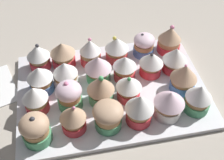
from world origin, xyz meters
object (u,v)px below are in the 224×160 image
(cupcake_5, at_px, (39,56))
(cupcake_15, at_px, (69,95))
(cupcake_2, at_px, (117,48))
(cupcake_21, at_px, (73,118))
(cupcake_14, at_px, (101,89))
(cupcake_0, at_px, (170,39))
(cupcake_4, at_px, (63,54))
(cupcake_7, at_px, (151,63))
(cupcake_9, at_px, (98,68))
(cupcake_16, at_px, (35,98))
(cupcake_22, at_px, (35,129))
(cupcake_17, at_px, (198,98))
(cupcake_12, at_px, (184,77))
(cupcake_1, at_px, (144,45))
(cupcake_11, at_px, (40,79))
(cupcake_10, at_px, (65,74))
(cupcake_3, at_px, (90,52))
(cupcake_13, at_px, (129,87))
(cupcake_19, at_px, (140,108))
(baking_tray, at_px, (112,90))
(cupcake_18, at_px, (169,103))
(cupcake_8, at_px, (125,67))
(cupcake_20, at_px, (108,116))
(cupcake_6, at_px, (175,59))

(cupcake_5, bearing_deg, cupcake_15, 114.27)
(cupcake_2, xyz_separation_m, cupcake_21, (0.13, 0.20, 0.00))
(cupcake_14, bearing_deg, cupcake_0, -146.20)
(cupcake_4, bearing_deg, cupcake_2, 178.25)
(cupcake_7, distance_m, cupcake_9, 0.13)
(cupcake_4, xyz_separation_m, cupcake_9, (-0.08, 0.07, 0.00))
(cupcake_16, xyz_separation_m, cupcake_22, (0.00, 0.08, -0.00))
(cupcake_7, distance_m, cupcake_16, 0.29)
(cupcake_16, bearing_deg, cupcake_17, 169.07)
(cupcake_21, bearing_deg, cupcake_12, -166.29)
(cupcake_1, distance_m, cupcake_11, 0.28)
(cupcake_0, relative_size, cupcake_10, 1.09)
(cupcake_3, height_order, cupcake_13, cupcake_3)
(cupcake_16, distance_m, cupcake_19, 0.23)
(baking_tray, relative_size, cupcake_7, 6.42)
(cupcake_14, height_order, cupcake_17, cupcake_14)
(cupcake_18, bearing_deg, cupcake_7, -89.36)
(cupcake_19, distance_m, cupcake_22, 0.22)
(cupcake_8, relative_size, cupcake_20, 1.07)
(cupcake_8, bearing_deg, cupcake_3, -43.35)
(cupcake_19, bearing_deg, cupcake_13, -84.12)
(cupcake_13, bearing_deg, cupcake_3, -62.88)
(cupcake_8, distance_m, cupcake_10, 0.14)
(cupcake_11, relative_size, cupcake_19, 0.89)
(cupcake_17, distance_m, cupcake_20, 0.20)
(cupcake_10, relative_size, cupcake_19, 0.89)
(cupcake_19, bearing_deg, cupcake_0, -123.24)
(cupcake_11, bearing_deg, cupcake_8, -179.73)
(cupcake_4, bearing_deg, cupcake_14, 118.51)
(cupcake_21, bearing_deg, cupcake_22, 9.09)
(cupcake_8, relative_size, cupcake_18, 0.97)
(cupcake_6, bearing_deg, cupcake_10, 0.03)
(cupcake_8, xyz_separation_m, cupcake_19, (-0.00, 0.13, 0.01))
(cupcake_16, relative_size, cupcake_19, 0.86)
(cupcake_14, bearing_deg, cupcake_18, 154.16)
(cupcake_2, height_order, cupcake_13, cupcake_2)
(cupcake_8, height_order, cupcake_20, cupcake_8)
(cupcake_2, relative_size, cupcake_8, 1.04)
(cupcake_5, relative_size, cupcake_15, 1.00)
(cupcake_6, bearing_deg, cupcake_15, 13.99)
(cupcake_2, relative_size, cupcake_14, 0.89)
(cupcake_1, relative_size, cupcake_5, 0.88)
(cupcake_9, bearing_deg, cupcake_18, 134.42)
(cupcake_9, bearing_deg, cupcake_10, 3.00)
(cupcake_4, height_order, cupcake_7, cupcake_4)
(cupcake_0, distance_m, cupcake_3, 0.22)
(cupcake_12, relative_size, cupcake_18, 1.08)
(cupcake_3, distance_m, cupcake_6, 0.21)
(cupcake_6, height_order, cupcake_20, cupcake_6)
(cupcake_14, bearing_deg, cupcake_20, 92.58)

